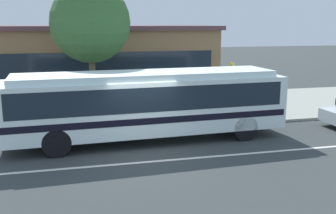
{
  "coord_description": "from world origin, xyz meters",
  "views": [
    {
      "loc": [
        -2.46,
        -13.2,
        4.53
      ],
      "look_at": [
        1.21,
        1.69,
        1.3
      ],
      "focal_mm": 42.57,
      "sensor_mm": 36.0,
      "label": 1
    }
  ],
  "objects_px": {
    "pedestrian_waiting_near_sign": "(160,97)",
    "pedestrian_walking_along_curb": "(47,107)",
    "transit_bus": "(147,101)",
    "pedestrian_standing_by_tree": "(125,103)",
    "street_tree_near_stop": "(90,23)",
    "bus_stop_sign": "(231,83)"
  },
  "relations": [
    {
      "from": "transit_bus",
      "to": "pedestrian_waiting_near_sign",
      "type": "bearing_deg",
      "value": 68.65
    },
    {
      "from": "pedestrian_standing_by_tree",
      "to": "pedestrian_walking_along_curb",
      "type": "bearing_deg",
      "value": 175.51
    },
    {
      "from": "pedestrian_walking_along_curb",
      "to": "bus_stop_sign",
      "type": "xyz_separation_m",
      "value": [
        8.23,
        -0.35,
        0.76
      ]
    },
    {
      "from": "transit_bus",
      "to": "bus_stop_sign",
      "type": "height_order",
      "value": "bus_stop_sign"
    },
    {
      "from": "pedestrian_waiting_near_sign",
      "to": "street_tree_near_stop",
      "type": "height_order",
      "value": "street_tree_near_stop"
    },
    {
      "from": "pedestrian_waiting_near_sign",
      "to": "bus_stop_sign",
      "type": "xyz_separation_m",
      "value": [
        3.13,
        -1.01,
        0.71
      ]
    },
    {
      "from": "pedestrian_standing_by_tree",
      "to": "bus_stop_sign",
      "type": "xyz_separation_m",
      "value": [
        4.91,
        -0.09,
        0.7
      ]
    },
    {
      "from": "pedestrian_walking_along_curb",
      "to": "pedestrian_standing_by_tree",
      "type": "distance_m",
      "value": 3.33
    },
    {
      "from": "transit_bus",
      "to": "pedestrian_standing_by_tree",
      "type": "distance_m",
      "value": 2.33
    },
    {
      "from": "bus_stop_sign",
      "to": "pedestrian_walking_along_curb",
      "type": "bearing_deg",
      "value": 177.54
    },
    {
      "from": "pedestrian_waiting_near_sign",
      "to": "pedestrian_walking_along_curb",
      "type": "height_order",
      "value": "pedestrian_waiting_near_sign"
    },
    {
      "from": "pedestrian_standing_by_tree",
      "to": "street_tree_near_stop",
      "type": "bearing_deg",
      "value": 125.24
    },
    {
      "from": "pedestrian_standing_by_tree",
      "to": "street_tree_near_stop",
      "type": "relative_size",
      "value": 0.27
    },
    {
      "from": "pedestrian_waiting_near_sign",
      "to": "street_tree_near_stop",
      "type": "distance_m",
      "value": 4.69
    },
    {
      "from": "pedestrian_standing_by_tree",
      "to": "bus_stop_sign",
      "type": "bearing_deg",
      "value": -1.08
    },
    {
      "from": "transit_bus",
      "to": "street_tree_near_stop",
      "type": "bearing_deg",
      "value": 114.6
    },
    {
      "from": "pedestrian_waiting_near_sign",
      "to": "pedestrian_walking_along_curb",
      "type": "xyz_separation_m",
      "value": [
        -5.11,
        -0.66,
        -0.05
      ]
    },
    {
      "from": "transit_bus",
      "to": "pedestrian_walking_along_curb",
      "type": "bearing_deg",
      "value": 147.5
    },
    {
      "from": "pedestrian_waiting_near_sign",
      "to": "street_tree_near_stop",
      "type": "bearing_deg",
      "value": 163.73
    },
    {
      "from": "transit_bus",
      "to": "street_tree_near_stop",
      "type": "height_order",
      "value": "street_tree_near_stop"
    },
    {
      "from": "bus_stop_sign",
      "to": "street_tree_near_stop",
      "type": "xyz_separation_m",
      "value": [
        -6.19,
        1.91,
        2.73
      ]
    },
    {
      "from": "pedestrian_waiting_near_sign",
      "to": "street_tree_near_stop",
      "type": "xyz_separation_m",
      "value": [
        -3.07,
        0.9,
        3.43
      ]
    }
  ]
}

